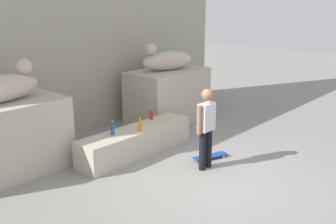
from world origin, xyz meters
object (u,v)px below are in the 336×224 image
bottle_red (151,115)px  bottle_orange (140,125)px  statue_reclining_right (167,60)px  bottle_blue (113,129)px  statue_reclining_left (2,87)px  skateboard (210,156)px  skater (206,126)px

bottle_red → bottle_orange: size_ratio=0.91×
statue_reclining_right → bottle_blue: bearing=33.4°
statue_reclining_right → bottle_blue: (-2.95, -1.12, -1.02)m
statue_reclining_left → skateboard: size_ratio=2.01×
bottle_blue → statue_reclining_left: bearing=147.3°
skateboard → bottle_red: 1.77m
skateboard → bottle_red: bottle_red is taller
bottle_orange → bottle_blue: 0.62m
statue_reclining_right → bottle_orange: (-2.38, -1.36, -1.02)m
skater → bottle_blue: (-1.01, 1.69, -0.20)m
skater → skateboard: (0.46, 0.20, -0.86)m
statue_reclining_left → bottle_orange: statue_reclining_left is taller
bottle_red → skater: bearing=-99.7°
statue_reclining_left → bottle_red: size_ratio=5.97×
statue_reclining_left → bottle_red: (3.05, -0.96, -1.03)m
statue_reclining_right → bottle_blue: 3.31m
statue_reclining_right → skater: 3.51m
bottle_blue → statue_reclining_right: bearing=20.8°
statue_reclining_left → statue_reclining_right: same height
skater → bottle_red: size_ratio=6.05×
skater → bottle_blue: skater is taller
skateboard → bottle_blue: (-1.47, 1.49, 0.66)m
statue_reclining_left → bottle_blue: 2.30m
statue_reclining_left → skateboard: (3.20, -2.60, -1.68)m
statue_reclining_right → skateboard: statue_reclining_right is taller
skater → bottle_red: (0.31, 1.84, -0.21)m
bottle_blue → bottle_orange: bearing=-23.7°
statue_reclining_left → bottle_red: statue_reclining_left is taller
bottle_orange → bottle_red: bearing=27.6°
statue_reclining_right → skateboard: 3.43m
bottle_red → bottle_blue: bottle_blue is taller
skater → statue_reclining_right: bearing=-124.1°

